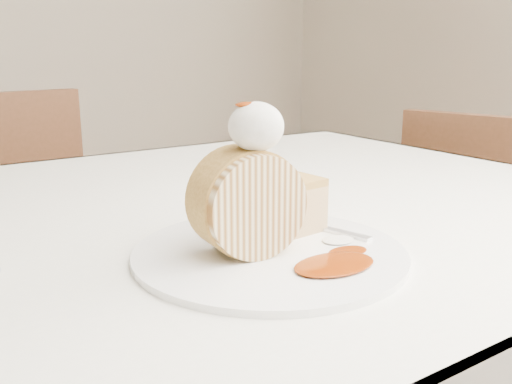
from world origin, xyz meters
TOP-DOWN VIEW (x-y plane):
  - table at (0.00, 0.20)m, footprint 1.40×0.90m
  - chair_end at (0.83, 0.32)m, footprint 0.47×0.47m
  - plate at (0.06, -0.00)m, footprint 0.30×0.30m
  - roulade_slice at (0.03, 0.00)m, footprint 0.11×0.07m
  - cake_chunk at (0.11, 0.04)m, footprint 0.07×0.06m
  - whipped_cream at (0.04, -0.00)m, footprint 0.05×0.05m
  - caramel_drizzle at (0.04, 0.00)m, footprint 0.03×0.02m
  - caramel_pool at (0.08, -0.08)m, footprint 0.09×0.06m
  - fork at (0.15, 0.01)m, footprint 0.07×0.17m

SIDE VIEW (x-z plane):
  - chair_end at x=0.83m, z-range 0.06..0.86m
  - table at x=0.00m, z-range 0.29..1.04m
  - plate at x=0.06m, z-range 0.75..0.76m
  - fork at x=0.15m, z-range 0.76..0.76m
  - caramel_pool at x=0.08m, z-range 0.76..0.76m
  - cake_chunk at x=0.11m, z-range 0.76..0.81m
  - roulade_slice at x=0.03m, z-range 0.76..0.86m
  - whipped_cream at x=0.04m, z-range 0.86..0.91m
  - caramel_drizzle at x=0.04m, z-range 0.91..0.91m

